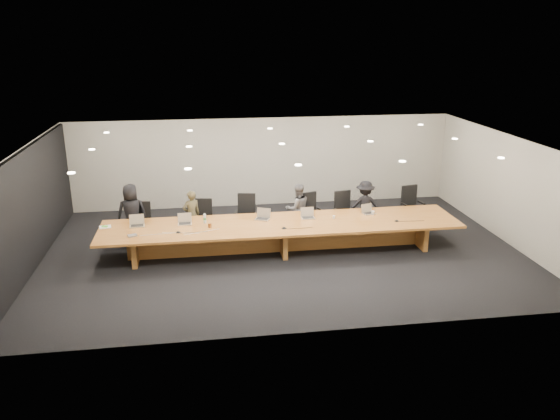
# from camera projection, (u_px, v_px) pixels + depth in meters

# --- Properties ---
(ground) EXTENTS (12.00, 12.00, 0.00)m
(ground) POSITION_uv_depth(u_px,v_px,m) (282.00, 251.00, 13.94)
(ground) COLOR black
(ground) RESTS_ON ground
(back_wall) EXTENTS (12.00, 0.02, 2.80)m
(back_wall) POSITION_uv_depth(u_px,v_px,m) (263.00, 162.00, 17.27)
(back_wall) COLOR beige
(back_wall) RESTS_ON ground
(left_wall_panel) EXTENTS (0.08, 7.84, 2.74)m
(left_wall_panel) POSITION_uv_depth(u_px,v_px,m) (30.00, 210.00, 12.68)
(left_wall_panel) COLOR black
(left_wall_panel) RESTS_ON ground
(conference_table) EXTENTS (9.00, 1.80, 0.75)m
(conference_table) POSITION_uv_depth(u_px,v_px,m) (282.00, 232.00, 13.78)
(conference_table) COLOR #975820
(conference_table) RESTS_ON ground
(chair_far_left) EXTENTS (0.63, 0.63, 1.09)m
(chair_far_left) POSITION_uv_depth(u_px,v_px,m) (141.00, 223.00, 14.36)
(chair_far_left) COLOR black
(chair_far_left) RESTS_ON ground
(chair_left) EXTENTS (0.63, 0.63, 1.07)m
(chair_left) POSITION_uv_depth(u_px,v_px,m) (203.00, 219.00, 14.67)
(chair_left) COLOR black
(chair_left) RESTS_ON ground
(chair_mid_left) EXTENTS (0.69, 0.69, 1.16)m
(chair_mid_left) POSITION_uv_depth(u_px,v_px,m) (246.00, 215.00, 14.82)
(chair_mid_left) COLOR black
(chair_mid_left) RESTS_ON ground
(chair_mid_right) EXTENTS (0.72, 0.72, 1.14)m
(chair_mid_right) POSITION_uv_depth(u_px,v_px,m) (312.00, 213.00, 15.02)
(chair_mid_right) COLOR black
(chair_mid_right) RESTS_ON ground
(chair_right) EXTENTS (0.68, 0.68, 1.14)m
(chair_right) POSITION_uv_depth(u_px,v_px,m) (345.00, 212.00, 15.15)
(chair_right) COLOR black
(chair_right) RESTS_ON ground
(chair_far_right) EXTENTS (0.70, 0.70, 1.17)m
(chair_far_right) POSITION_uv_depth(u_px,v_px,m) (413.00, 206.00, 15.58)
(chair_far_right) COLOR black
(chair_far_right) RESTS_ON ground
(person_a) EXTENTS (0.81, 0.57, 1.57)m
(person_a) POSITION_uv_depth(u_px,v_px,m) (132.00, 213.00, 14.34)
(person_a) COLOR black
(person_a) RESTS_ON ground
(person_b) EXTENTS (0.57, 0.48, 1.34)m
(person_b) POSITION_uv_depth(u_px,v_px,m) (192.00, 215.00, 14.57)
(person_b) COLOR #403923
(person_b) RESTS_ON ground
(person_c) EXTENTS (0.76, 0.64, 1.41)m
(person_c) POSITION_uv_depth(u_px,v_px,m) (298.00, 209.00, 14.98)
(person_c) COLOR #545355
(person_c) RESTS_ON ground
(person_d) EXTENTS (0.97, 0.63, 1.42)m
(person_d) POSITION_uv_depth(u_px,v_px,m) (365.00, 206.00, 15.22)
(person_d) COLOR black
(person_d) RESTS_ON ground
(laptop_a) EXTENTS (0.38, 0.29, 0.28)m
(laptop_a) POSITION_uv_depth(u_px,v_px,m) (137.00, 221.00, 13.44)
(laptop_a) COLOR #C2B394
(laptop_a) RESTS_ON conference_table
(laptop_b) EXTENTS (0.34, 0.25, 0.27)m
(laptop_b) POSITION_uv_depth(u_px,v_px,m) (185.00, 219.00, 13.59)
(laptop_b) COLOR beige
(laptop_b) RESTS_ON conference_table
(laptop_c) EXTENTS (0.43, 0.38, 0.28)m
(laptop_c) POSITION_uv_depth(u_px,v_px,m) (262.00, 214.00, 13.93)
(laptop_c) COLOR tan
(laptop_c) RESTS_ON conference_table
(laptop_d) EXTENTS (0.34, 0.25, 0.27)m
(laptop_d) POSITION_uv_depth(u_px,v_px,m) (308.00, 213.00, 14.02)
(laptop_d) COLOR #C4B196
(laptop_d) RESTS_ON conference_table
(laptop_e) EXTENTS (0.37, 0.32, 0.25)m
(laptop_e) POSITION_uv_depth(u_px,v_px,m) (369.00, 209.00, 14.38)
(laptop_e) COLOR #C0AF93
(laptop_e) RESTS_ON conference_table
(water_bottle) EXTENTS (0.08, 0.08, 0.23)m
(water_bottle) POSITION_uv_depth(u_px,v_px,m) (205.00, 219.00, 13.68)
(water_bottle) COLOR #AFC0BA
(water_bottle) RESTS_ON conference_table
(amber_mug) EXTENTS (0.11, 0.11, 0.11)m
(amber_mug) POSITION_uv_depth(u_px,v_px,m) (210.00, 225.00, 13.38)
(amber_mug) COLOR brown
(amber_mug) RESTS_ON conference_table
(paper_cup_near) EXTENTS (0.08, 0.08, 0.08)m
(paper_cup_near) POSITION_uv_depth(u_px,v_px,m) (334.00, 217.00, 14.04)
(paper_cup_near) COLOR silver
(paper_cup_near) RESTS_ON conference_table
(paper_cup_far) EXTENTS (0.10, 0.10, 0.10)m
(paper_cup_far) POSITION_uv_depth(u_px,v_px,m) (373.00, 213.00, 14.32)
(paper_cup_far) COLOR silver
(paper_cup_far) RESTS_ON conference_table
(notepad) EXTENTS (0.32, 0.27, 0.02)m
(notepad) POSITION_uv_depth(u_px,v_px,m) (105.00, 227.00, 13.42)
(notepad) COLOR silver
(notepad) RESTS_ON conference_table
(lime_gadget) EXTENTS (0.16, 0.11, 0.02)m
(lime_gadget) POSITION_uv_depth(u_px,v_px,m) (105.00, 226.00, 13.40)
(lime_gadget) COLOR #52C133
(lime_gadget) RESTS_ON notepad
(av_box) EXTENTS (0.25, 0.22, 0.03)m
(av_box) POSITION_uv_depth(u_px,v_px,m) (132.00, 236.00, 12.83)
(av_box) COLOR #9D9DA1
(av_box) RESTS_ON conference_table
(mic_left) EXTENTS (0.14, 0.14, 0.03)m
(mic_left) POSITION_uv_depth(u_px,v_px,m) (178.00, 232.00, 13.06)
(mic_left) COLOR black
(mic_left) RESTS_ON conference_table
(mic_center) EXTENTS (0.16, 0.16, 0.03)m
(mic_center) POSITION_uv_depth(u_px,v_px,m) (284.00, 228.00, 13.33)
(mic_center) COLOR black
(mic_center) RESTS_ON conference_table
(mic_right) EXTENTS (0.15, 0.15, 0.03)m
(mic_right) POSITION_uv_depth(u_px,v_px,m) (397.00, 221.00, 13.84)
(mic_right) COLOR black
(mic_right) RESTS_ON conference_table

